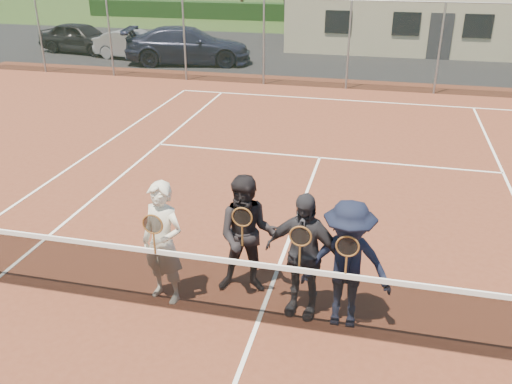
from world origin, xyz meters
TOP-DOWN VIEW (x-y plane):
  - ground at (0.00, 20.00)m, footprint 220.00×220.00m
  - court_surface at (0.00, 0.00)m, footprint 30.00×30.00m
  - tarmac_carpark at (-4.00, 20.00)m, footprint 40.00×12.00m
  - hedge_row at (0.00, 32.00)m, footprint 40.00×1.20m
  - car_a at (-12.84, 17.83)m, footprint 4.33×2.33m
  - car_b at (-9.67, 16.94)m, footprint 3.97×2.04m
  - car_c at (-6.99, 16.51)m, footprint 5.64×3.20m
  - court_markings at (0.00, 0.00)m, footprint 11.03×23.83m
  - tennis_net at (0.00, 0.00)m, footprint 11.68×0.08m
  - perimeter_fence at (0.00, 13.50)m, footprint 30.07×0.07m
  - player_a at (-1.41, 0.25)m, footprint 0.75×0.59m
  - player_b at (-0.33, 0.73)m, footprint 0.97×0.81m
  - player_c at (0.51, 0.39)m, footprint 1.11×0.62m
  - player_d at (1.11, 0.28)m, footprint 1.17×0.68m

SIDE VIEW (x-z plane):
  - ground at x=0.00m, z-range 0.00..0.00m
  - tarmac_carpark at x=-4.00m, z-range 0.00..0.01m
  - court_surface at x=0.00m, z-range 0.00..0.02m
  - court_markings at x=0.00m, z-range 0.02..0.03m
  - tennis_net at x=0.00m, z-range -0.01..1.09m
  - hedge_row at x=0.00m, z-range 0.00..1.10m
  - car_b at x=-9.67m, z-range 0.00..1.25m
  - car_a at x=-12.84m, z-range 0.00..1.40m
  - car_c at x=-6.99m, z-range 0.00..1.54m
  - player_d at x=1.11m, z-range 0.02..1.82m
  - player_b at x=-0.33m, z-range 0.02..1.82m
  - player_c at x=0.51m, z-range 0.02..1.82m
  - player_a at x=-1.41m, z-range 0.02..1.82m
  - perimeter_fence at x=0.00m, z-range 0.01..3.03m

